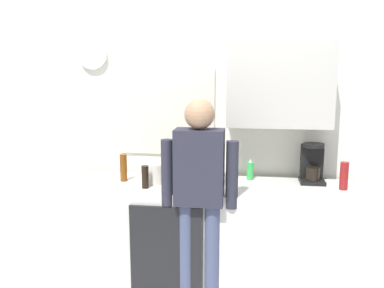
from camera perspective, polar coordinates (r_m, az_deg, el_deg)
kitchen_counter at (r=3.50m, az=1.60°, el=-12.61°), size 2.64×0.64×0.88m
dishwasher_panel at (r=3.25m, az=-3.62°, el=-15.33°), size 0.56×0.02×0.79m
back_wall_assembly at (r=3.64m, az=3.52°, el=3.25°), size 4.24×0.42×2.60m
coffee_maker at (r=3.53m, az=16.35°, el=-2.79°), size 0.20×0.20×0.33m
bottle_dark_sauce at (r=3.26m, az=-6.53°, el=-4.56°), size 0.06×0.06×0.18m
bottle_red_vinegar at (r=3.40m, az=20.35°, el=-4.16°), size 0.06×0.06×0.22m
bottle_amber_beer at (r=3.48m, az=-9.49°, el=-3.24°), size 0.06×0.06×0.23m
cup_white_mug at (r=3.37m, az=5.21°, el=-4.78°), size 0.08×0.08×0.09m
cup_terracotta_mug at (r=3.31m, az=-2.03°, el=-5.03°), size 0.08×0.08×0.09m
cup_yellow_cup at (r=3.58m, az=-3.49°, el=-3.93°), size 0.07×0.07×0.08m
potted_plant at (r=3.14m, az=-0.34°, el=-4.28°), size 0.15×0.15×0.23m
dish_soap at (r=3.52m, az=8.08°, el=-3.66°), size 0.06×0.06×0.18m
storage_canister at (r=3.36m, az=-5.01°, el=-4.15°), size 0.14×0.14×0.17m
person_at_sink at (r=3.05m, az=1.01°, el=-6.01°), size 0.57×0.22×1.60m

